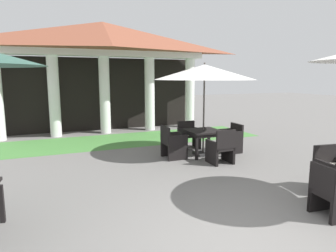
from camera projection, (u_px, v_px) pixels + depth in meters
ground_plane at (248, 249)px, 4.02m from camera, size 60.00×60.00×0.00m
background_pavilion at (103, 50)px, 11.88m from camera, size 8.72×2.43×4.30m
lawn_strip at (116, 141)px, 10.79m from camera, size 10.52×2.52×0.01m
patio_table_near_foreground at (203, 134)px, 8.78m from camera, size 0.95×0.95×0.73m
patio_umbrella_near_foreground at (204, 73)px, 8.50m from camera, size 2.85×2.85×2.64m
patio_chair_near_foreground_west at (173, 143)px, 8.46m from camera, size 0.59×0.62×0.91m
patio_chair_near_foreground_east at (231, 138)px, 9.17m from camera, size 0.51×0.63×0.85m
patio_chair_near_foreground_south at (221, 148)px, 7.94m from camera, size 0.58×0.59×0.92m
patio_chair_near_foreground_north at (189, 135)px, 9.69m from camera, size 0.61×0.53×0.83m
patio_chair_mid_right_west at (331, 193)px, 4.90m from camera, size 0.57×0.60×0.88m
patio_chair_mid_right_north at (333, 171)px, 6.02m from camera, size 0.64×0.65×0.89m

